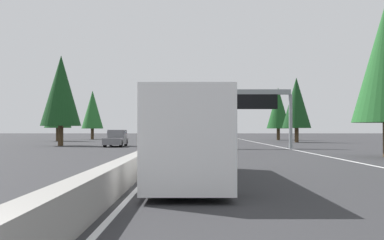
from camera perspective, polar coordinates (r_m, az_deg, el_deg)
The scene contains 15 objects.
ground_plane at distance 63.18m, azimuth -1.84°, elevation -2.91°, with size 320.00×320.00×0.00m, color #2D2D30.
median_barrier at distance 83.16m, azimuth -1.61°, elevation -2.19°, with size 180.00×0.56×0.90m, color gray.
shoulder_stripe_right at distance 73.76m, azimuth 7.40°, elevation -2.65°, with size 160.00×0.16×0.01m, color silver.
shoulder_stripe_median at distance 73.16m, azimuth -1.40°, elevation -2.67°, with size 160.00×0.16×0.01m, color silver.
sign_gantry_overhead at distance 46.48m, azimuth 4.97°, elevation 2.32°, with size 0.50×12.68×5.96m.
bus_far_left at distance 17.17m, azimuth -0.41°, elevation -1.82°, with size 11.50×2.55×3.10m.
sedan_mid_left at distance 31.17m, azimuth -0.30°, elevation -3.44°, with size 4.40×1.80×1.47m.
pickup_far_right at distance 82.24m, azimuth -0.10°, elevation -1.88°, with size 5.60×2.00×1.86m.
sedan_near_center at distance 109.39m, azimuth -0.25°, elevation -1.83°, with size 4.40×1.80×1.47m.
oncoming_near at distance 51.96m, azimuth -9.42°, elevation -2.26°, with size 5.60×2.00×1.86m.
conifer_right_mid at distance 69.42m, azimuth 12.90°, elevation 2.10°, with size 4.24×4.24×9.64m.
conifer_right_far at distance 83.78m, azimuth 10.70°, elevation 1.46°, with size 4.16×4.16×9.47m.
conifer_left_near at distance 55.55m, azimuth -16.03°, elevation 3.53°, with size 4.66×4.66×10.59m.
conifer_left_mid at distance 77.76m, azimuth -16.37°, elevation 1.87°, with size 4.34×4.34×9.86m.
conifer_left_far at distance 90.59m, azimuth -12.31°, elevation 1.27°, with size 4.16×4.16×9.46m.
Camera 1 is at (-3.12, -1.99, 1.91)m, focal length 42.77 mm.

